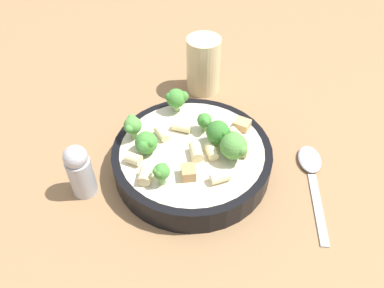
% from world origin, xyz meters
% --- Properties ---
extents(ground_plane, '(2.00, 2.00, 0.00)m').
position_xyz_m(ground_plane, '(0.00, 0.00, 0.00)').
color(ground_plane, '#936D47').
extents(pasta_bowl, '(0.24, 0.24, 0.04)m').
position_xyz_m(pasta_bowl, '(0.00, 0.00, 0.02)').
color(pasta_bowl, black).
rests_on(pasta_bowl, ground_plane).
extents(broccoli_floret_0, '(0.04, 0.04, 0.05)m').
position_xyz_m(broccoli_floret_0, '(-0.05, 0.04, 0.07)').
color(broccoli_floret_0, '#84AD60').
rests_on(broccoli_floret_0, pasta_bowl).
extents(broccoli_floret_1, '(0.02, 0.03, 0.03)m').
position_xyz_m(broccoli_floret_1, '(-0.03, -0.03, 0.06)').
color(broccoli_floret_1, '#84AD60').
rests_on(broccoli_floret_1, pasta_bowl).
extents(broccoli_floret_2, '(0.03, 0.03, 0.04)m').
position_xyz_m(broccoli_floret_2, '(0.07, -0.06, 0.07)').
color(broccoli_floret_2, '#84AD60').
rests_on(broccoli_floret_2, pasta_bowl).
extents(broccoli_floret_3, '(0.02, 0.02, 0.03)m').
position_xyz_m(broccoli_floret_3, '(0.06, 0.04, 0.06)').
color(broccoli_floret_3, '#84AD60').
rests_on(broccoli_floret_3, pasta_bowl).
extents(broccoli_floret_4, '(0.03, 0.03, 0.04)m').
position_xyz_m(broccoli_floret_4, '(0.06, -0.02, 0.06)').
color(broccoli_floret_4, '#84AD60').
rests_on(broccoli_floret_4, pasta_bowl).
extents(broccoli_floret_5, '(0.04, 0.03, 0.04)m').
position_xyz_m(broccoli_floret_5, '(-0.01, -0.09, 0.07)').
color(broccoli_floret_5, '#9EC175').
rests_on(broccoli_floret_5, pasta_bowl).
extents(broccoli_floret_6, '(0.03, 0.03, 0.04)m').
position_xyz_m(broccoli_floret_6, '(-0.04, 0.01, 0.07)').
color(broccoli_floret_6, '#84AD60').
rests_on(broccoli_floret_6, pasta_bowl).
extents(rigatoni_0, '(0.02, 0.03, 0.01)m').
position_xyz_m(rigatoni_0, '(0.03, -0.04, 0.05)').
color(rigatoni_0, beige).
rests_on(rigatoni_0, pasta_bowl).
extents(rigatoni_1, '(0.02, 0.03, 0.02)m').
position_xyz_m(rigatoni_1, '(0.00, 0.02, 0.05)').
color(rigatoni_1, beige).
rests_on(rigatoni_1, pasta_bowl).
extents(rigatoni_2, '(0.03, 0.03, 0.02)m').
position_xyz_m(rigatoni_2, '(0.08, 0.03, 0.05)').
color(rigatoni_2, beige).
rests_on(rigatoni_2, pasta_bowl).
extents(rigatoni_3, '(0.03, 0.02, 0.01)m').
position_xyz_m(rigatoni_3, '(-0.01, 0.07, 0.05)').
color(rigatoni_3, beige).
rests_on(rigatoni_3, pasta_bowl).
extents(rigatoni_4, '(0.03, 0.03, 0.01)m').
position_xyz_m(rigatoni_4, '(-0.07, 0.04, 0.05)').
color(rigatoni_4, beige).
rests_on(rigatoni_4, pasta_bowl).
extents(rigatoni_5, '(0.02, 0.03, 0.02)m').
position_xyz_m(rigatoni_5, '(-0.02, 0.02, 0.05)').
color(rigatoni_5, beige).
rests_on(rigatoni_5, pasta_bowl).
extents(rigatoni_6, '(0.03, 0.03, 0.02)m').
position_xyz_m(rigatoni_6, '(0.09, -0.01, 0.05)').
color(rigatoni_6, beige).
rests_on(rigatoni_6, pasta_bowl).
extents(rigatoni_7, '(0.03, 0.03, 0.01)m').
position_xyz_m(rigatoni_7, '(-0.00, -0.04, 0.05)').
color(rigatoni_7, beige).
rests_on(rigatoni_7, pasta_bowl).
extents(rigatoni_8, '(0.02, 0.03, 0.01)m').
position_xyz_m(rigatoni_8, '(-0.07, 0.01, 0.05)').
color(rigatoni_8, beige).
rests_on(rigatoni_8, pasta_bowl).
extents(chicken_chunk_0, '(0.03, 0.03, 0.01)m').
position_xyz_m(chicken_chunk_0, '(-0.09, -0.01, 0.05)').
color(chicken_chunk_0, tan).
rests_on(chicken_chunk_0, pasta_bowl).
extents(chicken_chunk_1, '(0.02, 0.03, 0.02)m').
position_xyz_m(chicken_chunk_1, '(0.02, 0.05, 0.05)').
color(chicken_chunk_1, tan).
rests_on(chicken_chunk_1, pasta_bowl).
extents(drinking_glass, '(0.06, 0.06, 0.11)m').
position_xyz_m(drinking_glass, '(-0.10, -0.18, 0.05)').
color(drinking_glass, beige).
rests_on(drinking_glass, ground_plane).
extents(pepper_shaker, '(0.04, 0.04, 0.09)m').
position_xyz_m(pepper_shaker, '(0.16, -0.02, 0.05)').
color(pepper_shaker, '#B2B2B7').
rests_on(pepper_shaker, ground_plane).
extents(spoon, '(0.10, 0.17, 0.01)m').
position_xyz_m(spoon, '(-0.17, 0.08, 0.00)').
color(spoon, '#B2B2B7').
rests_on(spoon, ground_plane).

